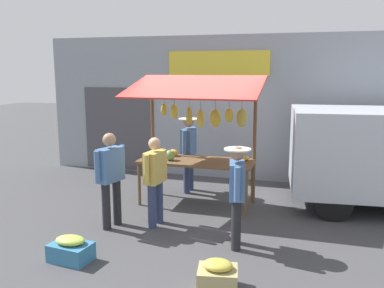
{
  "coord_description": "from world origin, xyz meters",
  "views": [
    {
      "loc": [
        -2.12,
        7.45,
        2.62
      ],
      "look_at": [
        0.0,
        0.3,
        1.25
      ],
      "focal_mm": 38.38,
      "sensor_mm": 36.0,
      "label": 1
    }
  ],
  "objects_px": {
    "shopper_in_striped_shirt": "(237,189)",
    "shopper_with_shopping_bag": "(111,174)",
    "vendor_with_sunhat": "(189,148)",
    "produce_crate_near": "(71,250)",
    "market_stall": "(198,126)",
    "shopper_with_ponytail": "(155,176)",
    "produce_crate_side": "(218,276)"
  },
  "relations": [
    {
      "from": "market_stall",
      "to": "shopper_with_shopping_bag",
      "type": "height_order",
      "value": "market_stall"
    },
    {
      "from": "market_stall",
      "to": "shopper_with_ponytail",
      "type": "distance_m",
      "value": 1.54
    },
    {
      "from": "market_stall",
      "to": "shopper_with_ponytail",
      "type": "bearing_deg",
      "value": 74.53
    },
    {
      "from": "market_stall",
      "to": "produce_crate_near",
      "type": "distance_m",
      "value": 3.37
    },
    {
      "from": "produce_crate_side",
      "to": "vendor_with_sunhat",
      "type": "bearing_deg",
      "value": -68.07
    },
    {
      "from": "shopper_with_ponytail",
      "to": "produce_crate_side",
      "type": "height_order",
      "value": "shopper_with_ponytail"
    },
    {
      "from": "shopper_in_striped_shirt",
      "to": "produce_crate_side",
      "type": "xyz_separation_m",
      "value": [
        -0.01,
        1.26,
        -0.72
      ]
    },
    {
      "from": "vendor_with_sunhat",
      "to": "shopper_with_shopping_bag",
      "type": "xyz_separation_m",
      "value": [
        0.64,
        2.3,
        -0.04
      ]
    },
    {
      "from": "market_stall",
      "to": "shopper_with_shopping_bag",
      "type": "xyz_separation_m",
      "value": [
        1.04,
        1.6,
        -0.63
      ]
    },
    {
      "from": "vendor_with_sunhat",
      "to": "produce_crate_near",
      "type": "height_order",
      "value": "vendor_with_sunhat"
    },
    {
      "from": "market_stall",
      "to": "shopper_with_shopping_bag",
      "type": "distance_m",
      "value": 2.01
    },
    {
      "from": "shopper_with_shopping_bag",
      "to": "produce_crate_side",
      "type": "xyz_separation_m",
      "value": [
        -2.15,
        1.44,
        -0.75
      ]
    },
    {
      "from": "vendor_with_sunhat",
      "to": "shopper_in_striped_shirt",
      "type": "height_order",
      "value": "vendor_with_sunhat"
    },
    {
      "from": "produce_crate_near",
      "to": "produce_crate_side",
      "type": "height_order",
      "value": "produce_crate_side"
    },
    {
      "from": "shopper_in_striped_shirt",
      "to": "shopper_with_ponytail",
      "type": "relative_size",
      "value": 1.01
    },
    {
      "from": "shopper_with_ponytail",
      "to": "shopper_in_striped_shirt",
      "type": "bearing_deg",
      "value": -100.89
    },
    {
      "from": "produce_crate_near",
      "to": "produce_crate_side",
      "type": "distance_m",
      "value": 2.11
    },
    {
      "from": "vendor_with_sunhat",
      "to": "produce_crate_near",
      "type": "bearing_deg",
      "value": -9.77
    },
    {
      "from": "shopper_in_striped_shirt",
      "to": "shopper_with_ponytail",
      "type": "distance_m",
      "value": 1.53
    },
    {
      "from": "shopper_with_shopping_bag",
      "to": "shopper_in_striped_shirt",
      "type": "relative_size",
      "value": 1.05
    },
    {
      "from": "shopper_in_striped_shirt",
      "to": "produce_crate_side",
      "type": "height_order",
      "value": "shopper_in_striped_shirt"
    },
    {
      "from": "shopper_with_shopping_bag",
      "to": "produce_crate_side",
      "type": "distance_m",
      "value": 2.69
    },
    {
      "from": "shopper_with_ponytail",
      "to": "produce_crate_side",
      "type": "bearing_deg",
      "value": -132.88
    },
    {
      "from": "market_stall",
      "to": "shopper_in_striped_shirt",
      "type": "bearing_deg",
      "value": 121.49
    },
    {
      "from": "vendor_with_sunhat",
      "to": "produce_crate_side",
      "type": "bearing_deg",
      "value": 21.7
    },
    {
      "from": "shopper_in_striped_shirt",
      "to": "produce_crate_side",
      "type": "distance_m",
      "value": 1.45
    },
    {
      "from": "shopper_in_striped_shirt",
      "to": "shopper_with_shopping_bag",
      "type": "bearing_deg",
      "value": 74.11
    },
    {
      "from": "produce_crate_side",
      "to": "shopper_in_striped_shirt",
      "type": "bearing_deg",
      "value": -89.46
    },
    {
      "from": "shopper_with_shopping_bag",
      "to": "produce_crate_side",
      "type": "height_order",
      "value": "shopper_with_shopping_bag"
    },
    {
      "from": "shopper_in_striped_shirt",
      "to": "shopper_with_ponytail",
      "type": "bearing_deg",
      "value": 61.51
    },
    {
      "from": "vendor_with_sunhat",
      "to": "shopper_in_striped_shirt",
      "type": "relative_size",
      "value": 1.07
    },
    {
      "from": "produce_crate_near",
      "to": "shopper_with_shopping_bag",
      "type": "bearing_deg",
      "value": -88.31
    }
  ]
}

